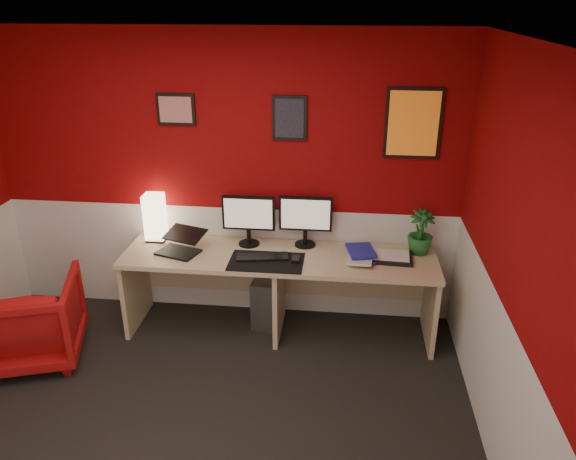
{
  "coord_description": "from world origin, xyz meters",
  "views": [
    {
      "loc": [
        1.02,
        -2.61,
        2.72
      ],
      "look_at": [
        0.6,
        1.21,
        1.05
      ],
      "focal_mm": 34.03,
      "sensor_mm": 36.0,
      "label": 1
    }
  ],
  "objects_px": {
    "monitor_left": "(248,213)",
    "desk": "(279,294)",
    "shoji_lamp": "(155,219)",
    "pc_tower": "(268,297)",
    "zen_tray": "(390,257)",
    "laptop": "(177,241)",
    "monitor_right": "(305,214)",
    "armchair": "(30,320)",
    "potted_plant": "(421,232)"
  },
  "relations": [
    {
      "from": "armchair",
      "to": "shoji_lamp",
      "type": "bearing_deg",
      "value": -154.36
    },
    {
      "from": "laptop",
      "to": "armchair",
      "type": "bearing_deg",
      "value": -135.37
    },
    {
      "from": "shoji_lamp",
      "to": "laptop",
      "type": "bearing_deg",
      "value": -42.95
    },
    {
      "from": "monitor_left",
      "to": "zen_tray",
      "type": "relative_size",
      "value": 1.66
    },
    {
      "from": "zen_tray",
      "to": "potted_plant",
      "type": "distance_m",
      "value": 0.33
    },
    {
      "from": "shoji_lamp",
      "to": "zen_tray",
      "type": "xyz_separation_m",
      "value": [
        2.02,
        -0.17,
        -0.18
      ]
    },
    {
      "from": "potted_plant",
      "to": "pc_tower",
      "type": "xyz_separation_m",
      "value": [
        -1.28,
        -0.01,
        -0.69
      ]
    },
    {
      "from": "zen_tray",
      "to": "pc_tower",
      "type": "bearing_deg",
      "value": 172.24
    },
    {
      "from": "monitor_left",
      "to": "monitor_right",
      "type": "relative_size",
      "value": 1.0
    },
    {
      "from": "laptop",
      "to": "monitor_left",
      "type": "bearing_deg",
      "value": 41.31
    },
    {
      "from": "zen_tray",
      "to": "shoji_lamp",
      "type": "bearing_deg",
      "value": 175.27
    },
    {
      "from": "shoji_lamp",
      "to": "monitor_left",
      "type": "relative_size",
      "value": 0.69
    },
    {
      "from": "monitor_right",
      "to": "armchair",
      "type": "height_order",
      "value": "monitor_right"
    },
    {
      "from": "laptop",
      "to": "zen_tray",
      "type": "height_order",
      "value": "laptop"
    },
    {
      "from": "monitor_right",
      "to": "zen_tray",
      "type": "relative_size",
      "value": 1.66
    },
    {
      "from": "laptop",
      "to": "armchair",
      "type": "xyz_separation_m",
      "value": [
        -1.08,
        -0.53,
        -0.49
      ]
    },
    {
      "from": "desk",
      "to": "potted_plant",
      "type": "bearing_deg",
      "value": 8.63
    },
    {
      "from": "monitor_right",
      "to": "potted_plant",
      "type": "xyz_separation_m",
      "value": [
        0.96,
        -0.05,
        -0.1
      ]
    },
    {
      "from": "monitor_left",
      "to": "potted_plant",
      "type": "height_order",
      "value": "monitor_left"
    },
    {
      "from": "monitor_left",
      "to": "pc_tower",
      "type": "distance_m",
      "value": 0.81
    },
    {
      "from": "laptop",
      "to": "zen_tray",
      "type": "bearing_deg",
      "value": 20.93
    },
    {
      "from": "potted_plant",
      "to": "monitor_right",
      "type": "bearing_deg",
      "value": 177.19
    },
    {
      "from": "desk",
      "to": "armchair",
      "type": "height_order",
      "value": "desk"
    },
    {
      "from": "desk",
      "to": "shoji_lamp",
      "type": "height_order",
      "value": "shoji_lamp"
    },
    {
      "from": "laptop",
      "to": "potted_plant",
      "type": "xyz_separation_m",
      "value": [
        1.99,
        0.22,
        0.08
      ]
    },
    {
      "from": "laptop",
      "to": "pc_tower",
      "type": "xyz_separation_m",
      "value": [
        0.72,
        0.22,
        -0.61
      ]
    },
    {
      "from": "laptop",
      "to": "monitor_right",
      "type": "distance_m",
      "value": 1.09
    },
    {
      "from": "monitor_left",
      "to": "armchair",
      "type": "bearing_deg",
      "value": -154.83
    },
    {
      "from": "monitor_right",
      "to": "laptop",
      "type": "bearing_deg",
      "value": -165.33
    },
    {
      "from": "potted_plant",
      "to": "pc_tower",
      "type": "bearing_deg",
      "value": -179.77
    },
    {
      "from": "potted_plant",
      "to": "monitor_left",
      "type": "bearing_deg",
      "value": 179.56
    },
    {
      "from": "laptop",
      "to": "pc_tower",
      "type": "distance_m",
      "value": 0.97
    },
    {
      "from": "zen_tray",
      "to": "pc_tower",
      "type": "distance_m",
      "value": 1.17
    },
    {
      "from": "potted_plant",
      "to": "armchair",
      "type": "height_order",
      "value": "potted_plant"
    },
    {
      "from": "shoji_lamp",
      "to": "pc_tower",
      "type": "distance_m",
      "value": 1.21
    },
    {
      "from": "shoji_lamp",
      "to": "monitor_left",
      "type": "distance_m",
      "value": 0.83
    },
    {
      "from": "shoji_lamp",
      "to": "pc_tower",
      "type": "xyz_separation_m",
      "value": [
        0.98,
        -0.03,
        -0.7
      ]
    },
    {
      "from": "monitor_right",
      "to": "desk",
      "type": "bearing_deg",
      "value": -131.89
    },
    {
      "from": "monitor_left",
      "to": "desk",
      "type": "bearing_deg",
      "value": -33.41
    },
    {
      "from": "monitor_left",
      "to": "monitor_right",
      "type": "bearing_deg",
      "value": 4.26
    },
    {
      "from": "desk",
      "to": "potted_plant",
      "type": "xyz_separation_m",
      "value": [
        1.15,
        0.18,
        0.55
      ]
    },
    {
      "from": "monitor_left",
      "to": "zen_tray",
      "type": "bearing_deg",
      "value": -7.49
    },
    {
      "from": "monitor_right",
      "to": "armchair",
      "type": "bearing_deg",
      "value": -159.19
    },
    {
      "from": "monitor_right",
      "to": "potted_plant",
      "type": "height_order",
      "value": "monitor_right"
    },
    {
      "from": "monitor_left",
      "to": "shoji_lamp",
      "type": "bearing_deg",
      "value": 179.32
    },
    {
      "from": "monitor_left",
      "to": "monitor_right",
      "type": "distance_m",
      "value": 0.48
    },
    {
      "from": "shoji_lamp",
      "to": "pc_tower",
      "type": "relative_size",
      "value": 0.89
    },
    {
      "from": "zen_tray",
      "to": "monitor_right",
      "type": "bearing_deg",
      "value": 164.84
    },
    {
      "from": "laptop",
      "to": "monitor_right",
      "type": "xyz_separation_m",
      "value": [
        1.04,
        0.27,
        0.18
      ]
    },
    {
      "from": "monitor_left",
      "to": "armchair",
      "type": "distance_m",
      "value": 1.93
    }
  ]
}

